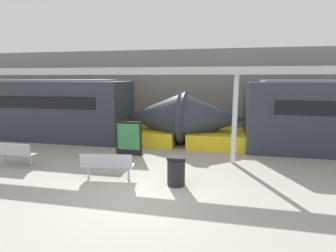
{
  "coord_description": "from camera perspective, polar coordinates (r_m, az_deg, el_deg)",
  "views": [
    {
      "loc": [
        2.19,
        -6.67,
        3.31
      ],
      "look_at": [
        0.12,
        3.37,
        1.4
      ],
      "focal_mm": 28.0,
      "sensor_mm": 36.0,
      "label": 1
    }
  ],
  "objects": [
    {
      "name": "ground_plane",
      "position": [
        7.76,
        -6.12,
        -14.74
      ],
      "size": [
        60.0,
        60.0,
        0.0
      ],
      "primitive_type": "plane",
      "color": "#A8A093"
    },
    {
      "name": "support_column_near",
      "position": [
        10.31,
        14.31,
        1.27
      ],
      "size": [
        0.19,
        0.19,
        3.41
      ],
      "primitive_type": "cylinder",
      "color": "silver",
      "rests_on": "ground_plane"
    },
    {
      "name": "station_wall",
      "position": [
        16.61,
        4.08,
        7.72
      ],
      "size": [
        56.0,
        0.2,
        5.0
      ],
      "primitive_type": "cube",
      "color": "gray",
      "rests_on": "ground_plane"
    },
    {
      "name": "bench_near",
      "position": [
        8.85,
        -13.12,
        -8.02
      ],
      "size": [
        1.74,
        0.65,
        0.89
      ],
      "rotation": [
        0.0,
        0.0,
        0.12
      ],
      "color": "#ADB2B7",
      "rests_on": "ground_plane"
    },
    {
      "name": "trash_bin",
      "position": [
        8.24,
        1.78,
        -9.87
      ],
      "size": [
        0.58,
        0.58,
        0.87
      ],
      "color": "black",
      "rests_on": "ground_plane"
    },
    {
      "name": "canopy_beam",
      "position": [
        10.19,
        14.79,
        11.57
      ],
      "size": [
        28.0,
        0.6,
        0.28
      ],
      "primitive_type": "cube",
      "color": "#B7B7BC",
      "rests_on": "support_column_near"
    },
    {
      "name": "train_right",
      "position": [
        16.13,
        -25.23,
        3.08
      ],
      "size": [
        15.61,
        2.93,
        3.2
      ],
      "color": "#2D333D",
      "rests_on": "ground_plane"
    },
    {
      "name": "bench_far",
      "position": [
        11.47,
        -30.31,
        -4.95
      ],
      "size": [
        1.53,
        0.45,
        0.89
      ],
      "rotation": [
        0.0,
        0.0,
        -0.01
      ],
      "color": "#ADB2B7",
      "rests_on": "ground_plane"
    },
    {
      "name": "poster_board",
      "position": [
        11.33,
        -8.55,
        -2.64
      ],
      "size": [
        1.15,
        0.07,
        1.48
      ],
      "color": "black",
      "rests_on": "ground_plane"
    }
  ]
}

